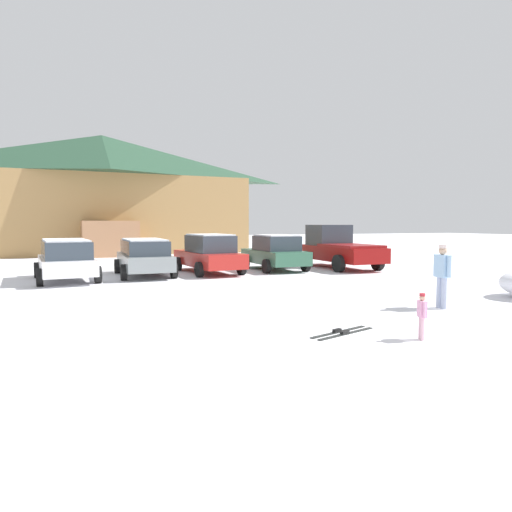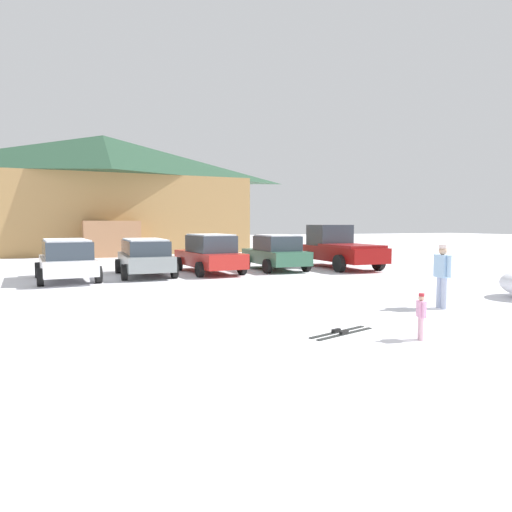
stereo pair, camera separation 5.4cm
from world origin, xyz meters
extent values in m
cube|color=#A37C49|center=(-3.32, 32.40, 2.86)|extent=(20.91, 8.21, 5.71)
pyramid|color=#244530|center=(-3.32, 32.40, 7.29)|extent=(21.52, 8.82, 3.16)
cube|color=#A87550|center=(-3.24, 27.57, 1.20)|extent=(3.63, 1.86, 2.40)
cube|color=white|center=(-6.01, 14.86, 0.61)|extent=(2.19, 4.72, 0.57)
cube|color=#2D3842|center=(-6.00, 14.76, 1.22)|extent=(1.88, 3.61, 0.65)
cube|color=white|center=(-6.00, 14.76, 1.57)|extent=(1.76, 3.42, 0.06)
cylinder|color=black|center=(-7.10, 16.19, 0.32)|extent=(0.27, 0.66, 0.64)
cylinder|color=black|center=(-5.14, 16.35, 0.32)|extent=(0.27, 0.66, 0.64)
cylinder|color=black|center=(-6.87, 13.36, 0.32)|extent=(0.27, 0.66, 0.64)
cylinder|color=black|center=(-4.91, 13.52, 0.32)|extent=(0.27, 0.66, 0.64)
cube|color=gray|center=(-2.95, 15.30, 0.62)|extent=(1.86, 4.49, 0.60)
cube|color=#2D3842|center=(-2.95, 15.22, 1.21)|extent=(1.63, 3.41, 0.59)
cube|color=white|center=(-2.95, 15.22, 1.54)|extent=(1.52, 3.24, 0.06)
cylinder|color=black|center=(-3.91, 16.70, 0.32)|extent=(0.23, 0.64, 0.64)
cylinder|color=black|center=(-1.95, 16.68, 0.32)|extent=(0.23, 0.64, 0.64)
cylinder|color=black|center=(-3.94, 13.93, 0.32)|extent=(0.23, 0.64, 0.64)
cylinder|color=black|center=(-1.98, 13.91, 0.32)|extent=(0.23, 0.64, 0.64)
cube|color=#AF221D|center=(-0.09, 15.42, 0.63)|extent=(2.13, 4.85, 0.63)
cube|color=#2D3842|center=(-0.07, 15.19, 1.32)|extent=(1.75, 2.57, 0.74)
cube|color=white|center=(-0.07, 15.19, 1.72)|extent=(1.63, 2.44, 0.06)
cylinder|color=black|center=(-1.16, 16.81, 0.32)|extent=(0.27, 0.65, 0.64)
cylinder|color=black|center=(0.76, 16.96, 0.32)|extent=(0.27, 0.65, 0.64)
cylinder|color=black|center=(-0.94, 13.89, 0.32)|extent=(0.27, 0.65, 0.64)
cylinder|color=black|center=(0.98, 14.03, 0.32)|extent=(0.27, 0.65, 0.64)
cube|color=#316249|center=(3.19, 15.41, 0.63)|extent=(1.86, 4.11, 0.63)
cube|color=#2D3842|center=(3.19, 15.21, 1.29)|extent=(1.63, 2.14, 0.68)
cube|color=white|center=(3.19, 15.21, 1.66)|extent=(1.52, 2.03, 0.06)
cylinder|color=black|center=(2.19, 16.68, 0.32)|extent=(0.23, 0.64, 0.64)
cylinder|color=black|center=(4.17, 16.69, 0.32)|extent=(0.23, 0.64, 0.64)
cylinder|color=black|center=(2.21, 14.14, 0.32)|extent=(0.23, 0.64, 0.64)
cylinder|color=black|center=(4.19, 14.15, 0.32)|extent=(0.23, 0.64, 0.64)
cube|color=maroon|center=(6.54, 14.95, 0.75)|extent=(2.03, 5.37, 0.70)
cube|color=#2D3842|center=(6.55, 16.02, 1.62)|extent=(1.83, 1.73, 1.05)
cube|color=maroon|center=(6.53, 14.01, 1.16)|extent=(2.00, 2.97, 0.12)
cylinder|color=black|center=(5.48, 16.56, 0.40)|extent=(0.27, 0.80, 0.80)
cylinder|color=black|center=(7.64, 16.54, 0.40)|extent=(0.27, 0.80, 0.80)
cylinder|color=black|center=(5.45, 13.35, 0.40)|extent=(0.27, 0.80, 0.80)
cylinder|color=black|center=(7.60, 13.33, 0.40)|extent=(0.27, 0.80, 0.80)
cylinder|color=#E2AABD|center=(0.24, 2.43, 0.22)|extent=(0.08, 0.08, 0.44)
cylinder|color=#E2AABD|center=(0.20, 2.35, 0.22)|extent=(0.08, 0.08, 0.44)
cube|color=#E095BD|center=(0.22, 2.39, 0.59)|extent=(0.21, 0.25, 0.31)
cylinder|color=#E095BD|center=(0.28, 2.51, 0.60)|extent=(0.06, 0.06, 0.29)
cylinder|color=#E095BD|center=(0.17, 2.27, 0.60)|extent=(0.06, 0.06, 0.29)
sphere|color=tan|center=(0.22, 2.39, 0.81)|extent=(0.11, 0.11, 0.11)
cylinder|color=#B52A34|center=(0.22, 2.39, 0.87)|extent=(0.11, 0.11, 0.05)
cylinder|color=#A7B3D2|center=(3.04, 4.82, 0.41)|extent=(0.15, 0.15, 0.82)
cylinder|color=#A7B3D2|center=(3.02, 4.64, 0.41)|extent=(0.15, 0.15, 0.82)
cube|color=#97BEE1|center=(3.03, 4.73, 1.11)|extent=(0.28, 0.42, 0.58)
cylinder|color=#97BEE1|center=(3.06, 4.98, 1.12)|extent=(0.11, 0.11, 0.55)
cylinder|color=#97BEE1|center=(3.00, 4.47, 1.12)|extent=(0.11, 0.11, 0.55)
sphere|color=tan|center=(3.03, 4.73, 1.50)|extent=(0.21, 0.21, 0.21)
cylinder|color=beige|center=(3.03, 4.73, 1.62)|extent=(0.20, 0.20, 0.10)
cube|color=black|center=(-0.90, 3.50, 0.01)|extent=(1.56, 0.56, 0.02)
cube|color=black|center=(-0.95, 3.49, 0.05)|extent=(0.22, 0.14, 0.06)
cube|color=black|center=(-0.84, 3.31, 0.01)|extent=(1.56, 0.56, 0.02)
cube|color=black|center=(-0.89, 3.30, 0.05)|extent=(0.22, 0.14, 0.06)
camera|label=1|loc=(-5.94, -4.27, 2.20)|focal=32.00mm
camera|label=2|loc=(-5.89, -4.29, 2.20)|focal=32.00mm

